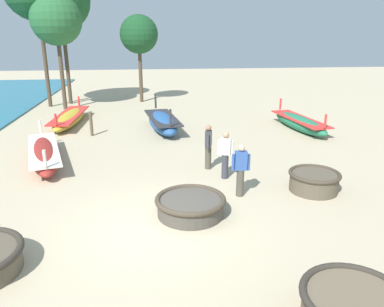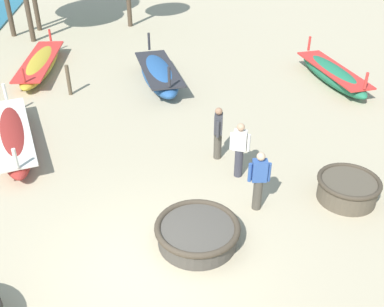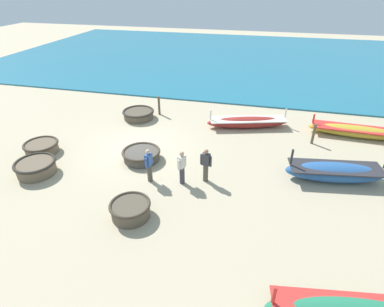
{
  "view_description": "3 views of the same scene",
  "coord_description": "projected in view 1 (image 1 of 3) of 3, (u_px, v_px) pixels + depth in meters",
  "views": [
    {
      "loc": [
        0.06,
        -8.15,
        4.6
      ],
      "look_at": [
        1.3,
        2.77,
        0.99
      ],
      "focal_mm": 35.0,
      "sensor_mm": 36.0,
      "label": 1
    },
    {
      "loc": [
        0.08,
        -6.62,
        6.86
      ],
      "look_at": [
        1.13,
        2.68,
        1.03
      ],
      "focal_mm": 42.0,
      "sensor_mm": 36.0,
      "label": 2
    },
    {
      "loc": [
        12.52,
        5.95,
        7.75
      ],
      "look_at": [
        1.08,
        3.19,
        0.72
      ],
      "focal_mm": 28.0,
      "sensor_mm": 36.0,
      "label": 3
    }
  ],
  "objects": [
    {
      "name": "tree_leftmost",
      "position": [
        139.0,
        35.0,
        24.16
      ],
      "size": [
        2.47,
        2.47,
        5.63
      ],
      "color": "#4C3D2D",
      "rests_on": "ground"
    },
    {
      "name": "fisherman_hauling",
      "position": [
        241.0,
        169.0,
        10.72
      ],
      "size": [
        0.53,
        0.25,
        1.57
      ],
      "color": "#4C473D",
      "rests_on": "ground"
    },
    {
      "name": "fisherman_by_coracle",
      "position": [
        208.0,
        146.0,
        12.87
      ],
      "size": [
        0.29,
        0.52,
        1.57
      ],
      "color": "#4C473D",
      "rests_on": "ground"
    },
    {
      "name": "long_boat_blue_hull",
      "position": [
        163.0,
        122.0,
        18.0
      ],
      "size": [
        1.77,
        4.33,
        1.43
      ],
      "color": "#285693",
      "rests_on": "ground"
    },
    {
      "name": "ground_plane",
      "position": [
        152.0,
        229.0,
        9.12
      ],
      "size": [
        80.0,
        80.0,
        0.0
      ],
      "primitive_type": "plane",
      "color": "#BCAD8C"
    },
    {
      "name": "mooring_post_inland",
      "position": [
        91.0,
        124.0,
        17.06
      ],
      "size": [
        0.14,
        0.14,
        1.12
      ],
      "primitive_type": "cylinder",
      "color": "brown",
      "rests_on": "ground"
    },
    {
      "name": "long_boat_ochre_hull",
      "position": [
        70.0,
        118.0,
        19.31
      ],
      "size": [
        1.32,
        5.13,
        1.04
      ],
      "color": "gold",
      "rests_on": "ground"
    },
    {
      "name": "tree_center",
      "position": [
        60.0,
        0.0,
        22.86
      ],
      "size": [
        3.59,
        3.59,
        8.19
      ],
      "color": "#4C3D2D",
      "rests_on": "ground"
    },
    {
      "name": "fisherman_crouching",
      "position": [
        225.0,
        154.0,
        12.03
      ],
      "size": [
        0.5,
        0.32,
        1.57
      ],
      "color": "#383842",
      "rests_on": "ground"
    },
    {
      "name": "tree_left_mid",
      "position": [
        56.0,
        20.0,
        21.5
      ],
      "size": [
        2.93,
        2.93,
        6.68
      ],
      "color": "#4C3D2D",
      "rests_on": "ground"
    },
    {
      "name": "coracle_upturned",
      "position": [
        314.0,
        181.0,
        11.21
      ],
      "size": [
        1.54,
        1.54,
        0.6
      ],
      "color": "brown",
      "rests_on": "ground"
    },
    {
      "name": "long_boat_white_hull",
      "position": [
        300.0,
        123.0,
        18.19
      ],
      "size": [
        1.61,
        4.54,
        1.19
      ],
      "color": "#237551",
      "rests_on": "ground"
    },
    {
      "name": "coracle_beside_post",
      "position": [
        190.0,
        205.0,
        9.76
      ],
      "size": [
        1.86,
        1.86,
        0.5
      ],
      "color": "#4C473F",
      "rests_on": "ground"
    },
    {
      "name": "long_boat_green_hull",
      "position": [
        44.0,
        154.0,
        13.68
      ],
      "size": [
        2.27,
        4.85,
        1.11
      ],
      "color": "maroon",
      "rests_on": "ground"
    }
  ]
}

